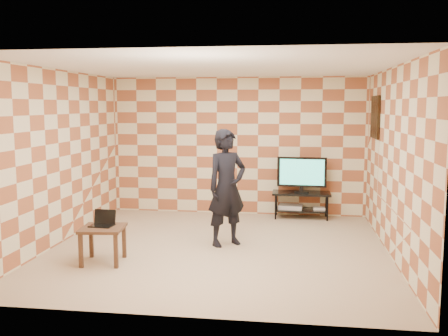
{
  "coord_description": "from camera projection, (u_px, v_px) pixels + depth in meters",
  "views": [
    {
      "loc": [
        1.1,
        -7.26,
        2.15
      ],
      "look_at": [
        0.0,
        0.6,
        1.15
      ],
      "focal_mm": 40.0,
      "sensor_mm": 36.0,
      "label": 1
    }
  ],
  "objects": [
    {
      "name": "game_console",
      "position": [
        319.0,
        208.0,
        9.5
      ],
      "size": [
        0.23,
        0.18,
        0.05
      ],
      "primitive_type": "cube",
      "rotation": [
        0.0,
        0.0,
        0.09
      ],
      "color": "silver",
      "rests_on": "tv_stand"
    },
    {
      "name": "side_table",
      "position": [
        103.0,
        233.0,
        6.81
      ],
      "size": [
        0.62,
        0.62,
        0.5
      ],
      "color": "#3A2617",
      "rests_on": "floor"
    },
    {
      "name": "wall_back",
      "position": [
        237.0,
        146.0,
        9.84
      ],
      "size": [
        5.0,
        0.02,
        2.7
      ],
      "primitive_type": "cube",
      "color": "beige",
      "rests_on": "ground"
    },
    {
      "name": "person",
      "position": [
        227.0,
        188.0,
        7.63
      ],
      "size": [
        0.78,
        0.74,
        1.79
      ],
      "primitive_type": "imported",
      "rotation": [
        0.0,
        0.0,
        0.67
      ],
      "color": "black",
      "rests_on": "floor"
    },
    {
      "name": "dvd_player",
      "position": [
        291.0,
        207.0,
        9.6
      ],
      "size": [
        0.48,
        0.37,
        0.07
      ],
      "primitive_type": "cube",
      "rotation": [
        0.0,
        0.0,
        -0.11
      ],
      "color": "#B2B2B4",
      "rests_on": "tv_stand"
    },
    {
      "name": "laptop",
      "position": [
        103.0,
        222.0,
        6.88
      ],
      "size": [
        0.33,
        0.27,
        0.21
      ],
      "color": "black",
      "rests_on": "side_table"
    },
    {
      "name": "floor",
      "position": [
        219.0,
        248.0,
        7.55
      ],
      "size": [
        5.0,
        5.0,
        0.0
      ],
      "primitive_type": "plane",
      "color": "tan",
      "rests_on": "ground"
    },
    {
      "name": "tv",
      "position": [
        302.0,
        173.0,
        9.47
      ],
      "size": [
        0.93,
        0.19,
        0.68
      ],
      "color": "black",
      "rests_on": "tv_stand"
    },
    {
      "name": "wall_left",
      "position": [
        59.0,
        157.0,
        7.72
      ],
      "size": [
        0.02,
        5.0,
        2.7
      ],
      "primitive_type": "cube",
      "color": "beige",
      "rests_on": "ground"
    },
    {
      "name": "tv_stand",
      "position": [
        301.0,
        199.0,
        9.54
      ],
      "size": [
        1.1,
        0.49,
        0.5
      ],
      "color": "black",
      "rests_on": "floor"
    },
    {
      "name": "wall_art",
      "position": [
        375.0,
        117.0,
        8.49
      ],
      "size": [
        0.04,
        0.72,
        0.72
      ],
      "color": "black",
      "rests_on": "wall_right"
    },
    {
      "name": "wall_front",
      "position": [
        181.0,
        187.0,
        4.92
      ],
      "size": [
        5.0,
        0.02,
        2.7
      ],
      "primitive_type": "cube",
      "color": "beige",
      "rests_on": "ground"
    },
    {
      "name": "wall_right",
      "position": [
        393.0,
        162.0,
        7.04
      ],
      "size": [
        0.02,
        5.0,
        2.7
      ],
      "primitive_type": "cube",
      "color": "beige",
      "rests_on": "ground"
    },
    {
      "name": "ceiling",
      "position": [
        218.0,
        67.0,
        7.21
      ],
      "size": [
        5.0,
        5.0,
        0.02
      ],
      "primitive_type": "cube",
      "color": "white",
      "rests_on": "wall_back"
    }
  ]
}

